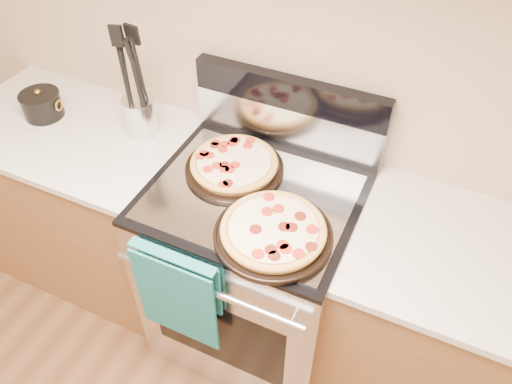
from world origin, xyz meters
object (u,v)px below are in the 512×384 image
at_px(pepperoni_pizza_front, 273,232).
at_px(saucepan, 42,106).
at_px(pepperoni_pizza_back, 234,165).
at_px(utensil_crock, 141,117).
at_px(range_body, 255,270).

height_order(pepperoni_pizza_front, saucepan, saucepan).
distance_m(pepperoni_pizza_back, utensil_crock, 0.46).
distance_m(range_body, utensil_crock, 0.80).
bearing_deg(pepperoni_pizza_front, utensil_crock, 156.95).
height_order(pepperoni_pizza_front, utensil_crock, utensil_crock).
distance_m(pepperoni_pizza_back, saucepan, 0.91).
xyz_separation_m(range_body, saucepan, (-1.03, 0.06, 0.51)).
xyz_separation_m(pepperoni_pizza_back, utensil_crock, (-0.46, 0.06, 0.04)).
xyz_separation_m(pepperoni_pizza_front, utensil_crock, (-0.72, 0.31, 0.04)).
xyz_separation_m(pepperoni_pizza_back, saucepan, (-0.91, -0.01, 0.01)).
bearing_deg(utensil_crock, pepperoni_pizza_back, -7.99).
bearing_deg(pepperoni_pizza_back, pepperoni_pizza_front, -42.51).
distance_m(pepperoni_pizza_front, saucepan, 1.20).
bearing_deg(pepperoni_pizza_back, utensil_crock, 172.01).
bearing_deg(pepperoni_pizza_front, pepperoni_pizza_back, 137.49).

